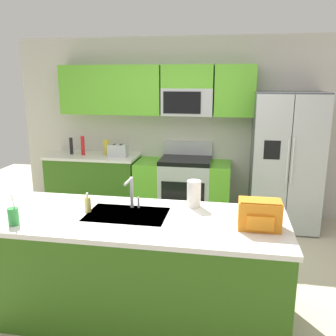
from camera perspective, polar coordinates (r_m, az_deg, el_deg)
The scene contains 15 objects.
ground_plane at distance 3.89m, azimuth -1.16°, elevation -17.40°, with size 9.00×9.00×0.00m, color beige.
kitchen_wall_unit at distance 5.43m, azimuth 1.55°, elevation 8.15°, with size 5.20×0.43×2.60m.
back_counter at distance 5.67m, azimuth -11.48°, elevation -2.40°, with size 1.36×0.63×0.90m.
range_oven at distance 5.34m, azimuth 2.34°, elevation -3.25°, with size 1.36×0.61×1.10m.
refrigerator at distance 5.16m, azimuth 17.92°, elevation 0.99°, with size 0.90×0.76×1.85m.
island_counter at distance 3.25m, azimuth -4.77°, elevation -15.02°, with size 2.48×0.97×0.90m.
toaster at distance 5.36m, azimuth -7.87°, elevation 2.74°, with size 0.28×0.16×0.18m.
pepper_mill at distance 5.67m, azimuth -14.93°, elevation 3.36°, with size 0.05×0.05×0.25m, color black.
bottle_yellow at distance 5.53m, azimuth -9.62°, elevation 3.22°, with size 0.07×0.07×0.22m, color yellow.
bottle_red at distance 5.56m, azimuth -13.21°, elevation 3.44°, with size 0.06×0.06×0.29m, color red.
sink_faucet at distance 3.20m, azimuth -5.75°, elevation -3.51°, with size 0.09×0.21×0.28m.
drink_cup_green at distance 3.12m, azimuth -23.08°, elevation -6.97°, with size 0.08×0.08×0.26m.
soap_dispenser at distance 3.21m, azimuth -12.49°, elevation -5.56°, with size 0.06×0.06×0.17m.
paper_towel_roll at distance 3.26m, azimuth 4.08°, elevation -4.04°, with size 0.12×0.12×0.24m, color white.
backpack at distance 2.88m, azimuth 14.17°, elevation -6.98°, with size 0.32×0.22×0.23m.
Camera 1 is at (0.65, -3.25, 2.03)m, focal length 38.87 mm.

